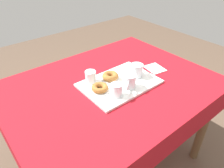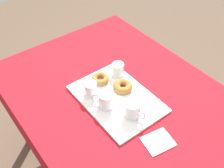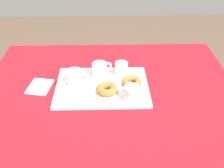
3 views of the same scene
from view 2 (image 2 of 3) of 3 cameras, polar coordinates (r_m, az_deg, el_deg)
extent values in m
plane|color=brown|center=(2.10, 0.75, -16.71)|extent=(6.00, 6.00, 0.00)
cube|color=#A8141E|center=(1.49, 1.02, -2.34)|extent=(1.33, 1.02, 0.04)
cube|color=#A8141E|center=(1.83, 13.59, 2.76)|extent=(1.33, 0.01, 0.14)
cube|color=#A8141E|center=(1.43, -15.81, -13.81)|extent=(1.33, 0.01, 0.14)
cube|color=#A8141E|center=(1.99, -11.03, 6.89)|extent=(0.01, 1.02, 0.14)
cylinder|color=brown|center=(2.28, 0.25, 3.82)|extent=(0.06, 0.06, 0.73)
cylinder|color=brown|center=(2.03, -18.99, -5.71)|extent=(0.06, 0.06, 0.73)
cube|color=white|center=(1.44, 0.98, -3.10)|extent=(0.48, 0.34, 0.01)
cylinder|color=white|center=(1.36, -1.22, -3.40)|extent=(0.08, 0.08, 0.09)
cylinder|color=#84380F|center=(1.37, -1.21, -3.62)|extent=(0.07, 0.07, 0.06)
torus|color=white|center=(1.37, -3.37, -2.93)|extent=(0.05, 0.04, 0.06)
cylinder|color=white|center=(1.33, 4.36, -5.32)|extent=(0.08, 0.08, 0.09)
cylinder|color=#84380F|center=(1.33, 4.34, -5.54)|extent=(0.07, 0.07, 0.06)
torus|color=white|center=(1.30, 6.19, -6.45)|extent=(0.06, 0.02, 0.06)
cylinder|color=white|center=(1.54, 1.26, 3.08)|extent=(0.07, 0.07, 0.08)
cylinder|color=silver|center=(1.55, 1.25, 2.48)|extent=(0.06, 0.06, 0.03)
cylinder|color=white|center=(1.43, -4.53, -1.04)|extent=(0.07, 0.07, 0.08)
cylinder|color=silver|center=(1.43, -4.51, -1.27)|extent=(0.06, 0.06, 0.06)
cylinder|color=white|center=(1.47, 2.30, -1.16)|extent=(0.11, 0.11, 0.01)
torus|color=#A3662D|center=(1.46, 2.33, -0.53)|extent=(0.11, 0.11, 0.04)
cylinder|color=white|center=(1.52, -2.47, 0.59)|extent=(0.11, 0.11, 0.01)
torus|color=#A3662D|center=(1.50, -2.50, 1.13)|extent=(0.10, 0.10, 0.03)
cube|color=white|center=(1.29, 9.73, -11.92)|extent=(0.13, 0.15, 0.01)
camera|label=1|loc=(1.56, -48.62, 19.71)|focal=33.91mm
camera|label=3|loc=(1.84, 31.10, 30.50)|focal=39.54mm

